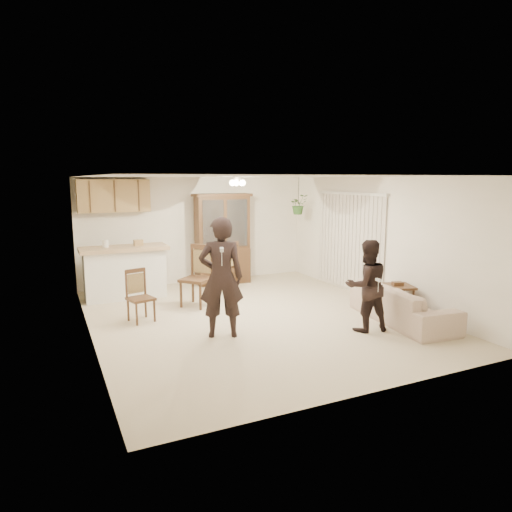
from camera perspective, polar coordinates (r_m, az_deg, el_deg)
name	(u,v)px	position (r m, az deg, el deg)	size (l,w,h in m)	color
floor	(253,317)	(8.27, -0.33, -7.67)	(6.50, 6.50, 0.00)	beige
ceiling	(253,176)	(7.90, -0.35, 9.92)	(5.50, 6.50, 0.02)	silver
wall_back	(197,230)	(11.00, -7.42, 3.24)	(5.50, 0.02, 2.50)	white
wall_front	(374,289)	(5.27, 14.59, -3.97)	(5.50, 0.02, 2.50)	white
wall_left	(87,260)	(7.30, -20.36, -0.51)	(0.02, 6.50, 2.50)	white
wall_right	(378,240)	(9.46, 14.99, 1.95)	(0.02, 6.50, 2.50)	white
breakfast_bar	(125,275)	(9.84, -16.04, -2.24)	(1.60, 0.55, 1.00)	white
bar_top	(124,248)	(9.74, -16.19, 0.92)	(1.75, 0.70, 0.08)	tan
upper_cabinets	(114,196)	(10.35, -17.37, 7.20)	(1.50, 0.34, 0.70)	olive
vertical_blinds	(349,242)	(10.16, 11.53, 1.74)	(0.06, 2.30, 2.10)	beige
ceiling_fixture	(237,182)	(9.08, -2.38, 9.24)	(0.36, 0.36, 0.20)	#FFEABF
hanging_plant	(298,204)	(11.11, 5.32, 6.44)	(0.43, 0.37, 0.48)	#2B5020
plant_cord	(299,191)	(11.10, 5.35, 8.12)	(0.01, 0.01, 0.65)	black
sofa	(402,301)	(8.34, 17.83, -5.39)	(1.87, 0.73, 0.73)	beige
adult	(221,281)	(7.11, -4.37, -3.08)	(0.66, 0.43, 1.80)	black
child	(366,290)	(7.62, 13.65, -4.19)	(0.66, 0.51, 1.35)	black
china_hutch	(222,239)	(10.78, -4.23, 2.07)	(1.36, 0.56, 2.12)	#3D2716
side_table	(397,300)	(8.67, 17.19, -5.28)	(0.65, 0.65, 0.63)	#3D2716
chair_bar	(141,307)	(8.23, -14.16, -6.20)	(0.49, 0.49, 0.91)	#3D2716
chair_hutch_left	(196,289)	(8.98, -7.45, -4.14)	(0.74, 0.74, 1.19)	#3D2716
chair_hutch_right	(225,276)	(10.21, -3.96, -2.54)	(0.64, 0.64, 1.10)	#3D2716
controller_adult	(222,250)	(6.57, -4.31, 0.81)	(0.05, 0.16, 0.05)	silver
controller_child	(379,280)	(7.28, 15.07, -2.92)	(0.04, 0.13, 0.04)	silver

